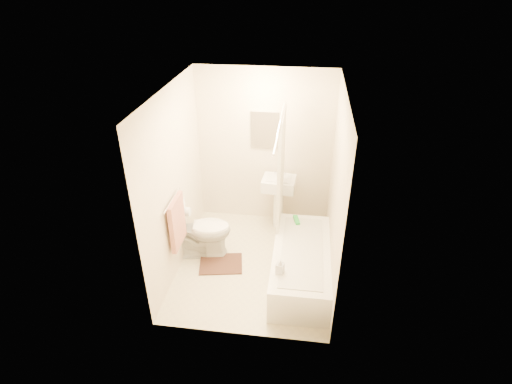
# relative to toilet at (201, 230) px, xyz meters

# --- Properties ---
(floor) EXTENTS (2.40, 2.40, 0.00)m
(floor) POSITION_rel_toilet_xyz_m (0.75, -0.15, -0.40)
(floor) COLOR beige
(floor) RESTS_ON ground
(ceiling) EXTENTS (2.40, 2.40, 0.00)m
(ceiling) POSITION_rel_toilet_xyz_m (0.75, -0.15, 2.00)
(ceiling) COLOR white
(ceiling) RESTS_ON ground
(wall_back) EXTENTS (2.00, 0.02, 2.40)m
(wall_back) POSITION_rel_toilet_xyz_m (0.75, 1.05, 0.80)
(wall_back) COLOR beige
(wall_back) RESTS_ON ground
(wall_left) EXTENTS (0.02, 2.40, 2.40)m
(wall_left) POSITION_rel_toilet_xyz_m (-0.25, -0.15, 0.80)
(wall_left) COLOR beige
(wall_left) RESTS_ON ground
(wall_right) EXTENTS (0.02, 2.40, 2.40)m
(wall_right) POSITION_rel_toilet_xyz_m (1.75, -0.15, 0.80)
(wall_right) COLOR beige
(wall_right) RESTS_ON ground
(mirror) EXTENTS (0.40, 0.03, 0.55)m
(mirror) POSITION_rel_toilet_xyz_m (0.75, 1.03, 1.10)
(mirror) COLOR white
(mirror) RESTS_ON wall_back
(curtain_rod) EXTENTS (0.03, 1.70, 0.03)m
(curtain_rod) POSITION_rel_toilet_xyz_m (1.05, -0.05, 1.60)
(curtain_rod) COLOR silver
(curtain_rod) RESTS_ON wall_back
(shower_curtain) EXTENTS (0.04, 0.80, 1.55)m
(shower_curtain) POSITION_rel_toilet_xyz_m (1.05, 0.35, 0.82)
(shower_curtain) COLOR silver
(shower_curtain) RESTS_ON curtain_rod
(towel_bar) EXTENTS (0.02, 0.60, 0.02)m
(towel_bar) POSITION_rel_toilet_xyz_m (-0.21, -0.40, 0.70)
(towel_bar) COLOR silver
(towel_bar) RESTS_ON wall_left
(towel) EXTENTS (0.06, 0.45, 0.66)m
(towel) POSITION_rel_toilet_xyz_m (-0.18, -0.40, 0.38)
(towel) COLOR #CC7266
(towel) RESTS_ON towel_bar
(toilet_paper) EXTENTS (0.11, 0.12, 0.12)m
(toilet_paper) POSITION_rel_toilet_xyz_m (-0.18, -0.03, 0.30)
(toilet_paper) COLOR white
(toilet_paper) RESTS_ON wall_left
(toilet) EXTENTS (0.88, 0.58, 0.81)m
(toilet) POSITION_rel_toilet_xyz_m (0.00, 0.00, 0.00)
(toilet) COLOR white
(toilet) RESTS_ON floor
(sink) EXTENTS (0.50, 0.41, 0.93)m
(sink) POSITION_rel_toilet_xyz_m (1.00, 0.80, 0.06)
(sink) COLOR white
(sink) RESTS_ON floor
(bathtub) EXTENTS (0.71, 1.63, 0.46)m
(bathtub) POSITION_rel_toilet_xyz_m (1.39, -0.35, -0.17)
(bathtub) COLOR white
(bathtub) RESTS_ON floor
(bath_mat) EXTENTS (0.64, 0.52, 0.02)m
(bath_mat) POSITION_rel_toilet_xyz_m (0.31, -0.22, -0.39)
(bath_mat) COLOR #4A2018
(bath_mat) RESTS_ON floor
(soap_bottle) EXTENTS (0.11, 0.11, 0.19)m
(soap_bottle) POSITION_rel_toilet_xyz_m (1.15, -0.80, 0.15)
(soap_bottle) COLOR silver
(soap_bottle) RESTS_ON bathtub
(scrub_brush) EXTENTS (0.11, 0.22, 0.04)m
(scrub_brush) POSITION_rel_toilet_xyz_m (1.30, 0.29, 0.08)
(scrub_brush) COLOR green
(scrub_brush) RESTS_ON bathtub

